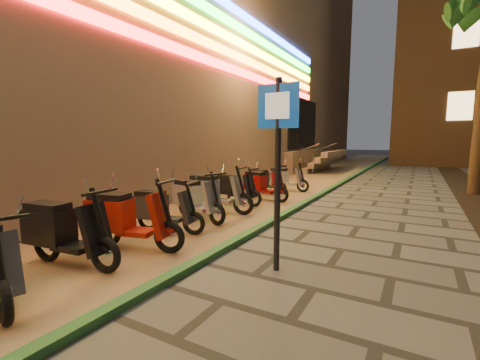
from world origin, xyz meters
The scene contains 13 objects.
parking_strip centered at (-2.60, 10.00, 0.01)m, with size 3.40×60.00×0.01m, color #8C7251.
green_curb centered at (-0.90, 10.00, 0.05)m, with size 0.18×60.00×0.10m, color #24602D.
mall_building centered at (-15.47, 10.02, 7.48)m, with size 24.23×44.00×15.00m.
pedestrian_sign centered at (0.20, 2.81, 1.75)m, with size 0.59×0.10×2.70m.
scooter_5 centered at (-2.66, 1.44, 0.53)m, with size 1.73×0.67×1.21m.
scooter_6 centered at (-2.42, 2.38, 0.54)m, with size 1.77×0.86×1.25m.
scooter_7 centered at (-2.60, 3.46, 0.47)m, with size 1.54×0.69×1.08m.
scooter_8 centered at (-2.65, 4.62, 0.51)m, with size 1.67×0.82×1.18m.
scooter_9 centered at (-2.66, 5.44, 0.53)m, with size 1.75×0.70×1.23m.
scooter_10 centered at (-2.79, 6.62, 0.48)m, with size 1.58×0.57×1.11m.
scooter_11 centered at (-2.35, 7.65, 0.49)m, with size 1.59×0.72×1.12m.
scooter_12 centered at (-2.74, 8.70, 0.46)m, with size 1.51×0.74×1.06m.
scooter_13 centered at (-2.35, 9.64, 0.46)m, with size 1.51×0.53×1.06m.
Camera 1 is at (1.90, -1.30, 1.87)m, focal length 24.00 mm.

